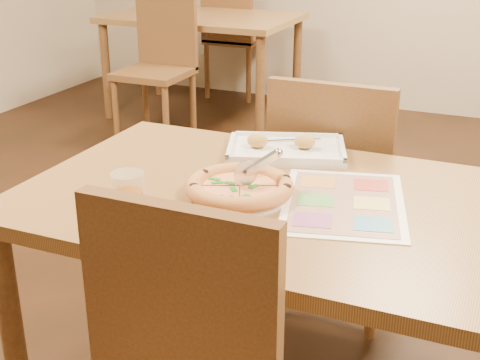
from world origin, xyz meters
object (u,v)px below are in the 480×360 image
at_px(dining_table, 272,225).
at_px(menu, 343,202).
at_px(appetizer_tray, 285,150).
at_px(chair_far, 335,173).
at_px(pizza, 240,187).
at_px(bg_chair_far, 232,27).
at_px(bg_table, 203,27).
at_px(bg_chair_near, 161,52).
at_px(pizza_cutter, 257,166).
at_px(plate, 240,196).
at_px(glass_tumbler, 129,196).

distance_m(dining_table, menu, 0.20).
bearing_deg(appetizer_tray, chair_far, 75.50).
bearing_deg(chair_far, pizza, 83.37).
bearing_deg(bg_chair_far, bg_table, 90.00).
relative_size(bg_chair_near, pizza_cutter, 3.99).
relative_size(dining_table, menu, 3.09).
height_order(bg_table, pizza_cutter, pizza_cutter).
relative_size(bg_chair_far, pizza, 1.70).
relative_size(pizza, appetizer_tray, 0.68).
xyz_separation_m(chair_far, bg_chair_near, (-1.60, 1.60, 0.00)).
height_order(bg_chair_near, pizza, bg_chair_near).
xyz_separation_m(bg_table, pizza_cutter, (1.56, -2.81, 0.16)).
height_order(dining_table, bg_chair_far, bg_chair_far).
relative_size(plate, pizza_cutter, 2.04).
bearing_deg(appetizer_tray, pizza_cutter, -83.31).
distance_m(dining_table, pizza, 0.14).
height_order(chair_far, pizza, chair_far).
bearing_deg(appetizer_tray, pizza, -89.73).
relative_size(pizza_cutter, glass_tumbler, 1.15).
bearing_deg(dining_table, bg_chair_far, 115.85).
xyz_separation_m(bg_table, plate, (1.53, -2.85, 0.09)).
relative_size(appetizer_tray, menu, 0.97).
bearing_deg(appetizer_tray, dining_table, -75.88).
bearing_deg(menu, pizza_cutter, -171.71).
distance_m(bg_chair_far, menu, 3.74).
bearing_deg(glass_tumbler, dining_table, 40.79).
bearing_deg(bg_table, chair_far, -53.95).
height_order(bg_chair_near, plate, bg_chair_near).
distance_m(bg_chair_near, pizza, 2.72).
bearing_deg(glass_tumbler, pizza, 43.97).
bearing_deg(chair_far, pizza_cutter, 86.29).
xyz_separation_m(bg_table, pizza, (1.52, -2.84, 0.11)).
height_order(bg_chair_near, appetizer_tray, bg_chair_near).
relative_size(bg_chair_far, menu, 1.12).
xyz_separation_m(pizza_cutter, menu, (0.22, 0.03, -0.08)).
distance_m(plate, menu, 0.26).
bearing_deg(menu, chair_far, 107.26).
bearing_deg(plate, pizza, 119.03).
bearing_deg(bg_chair_far, chair_far, 120.65).
relative_size(bg_chair_near, menu, 1.12).
height_order(dining_table, pizza, pizza).
relative_size(bg_chair_far, appetizer_tray, 1.16).
xyz_separation_m(dining_table, appetizer_tray, (-0.08, 0.30, 0.10)).
distance_m(bg_chair_near, appetizer_tray, 2.44).
relative_size(chair_far, plate, 1.96).
xyz_separation_m(dining_table, bg_chair_near, (-1.60, 2.20, -0.07)).
bearing_deg(dining_table, glass_tumbler, -139.21).
relative_size(pizza_cutter, appetizer_tray, 0.29).
xyz_separation_m(glass_tumbler, menu, (0.46, 0.26, -0.04)).
distance_m(bg_table, appetizer_tray, 2.92).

